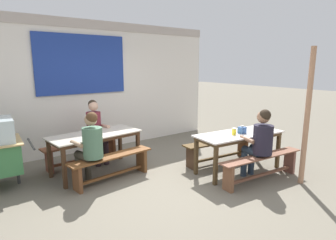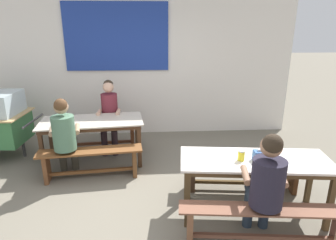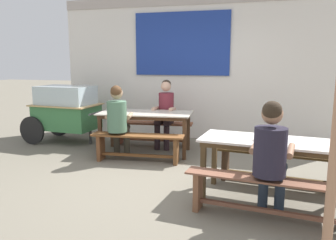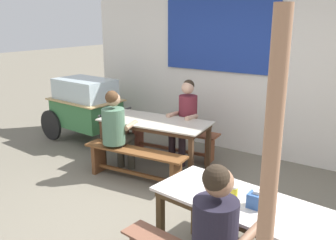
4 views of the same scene
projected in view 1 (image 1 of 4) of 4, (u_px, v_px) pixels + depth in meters
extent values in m
plane|color=#6D6657|center=(168.00, 183.00, 4.79)|extent=(40.00, 40.00, 0.00)
cube|color=silver|center=(101.00, 91.00, 6.59)|extent=(6.19, 0.12, 2.76)
cube|color=navy|center=(82.00, 64.00, 6.14)|extent=(2.00, 0.03, 1.29)
cube|color=#AFA49C|center=(97.00, 25.00, 6.32)|extent=(6.19, 0.20, 0.20)
cube|color=#BBB2A1|center=(95.00, 134.00, 5.15)|extent=(1.71, 0.91, 0.02)
cube|color=#482F1D|center=(95.00, 136.00, 5.15)|extent=(1.62, 0.85, 0.06)
cube|color=#482F1D|center=(120.00, 144.00, 5.94)|extent=(0.07, 0.07, 0.66)
cube|color=#482F1D|center=(138.00, 150.00, 5.49)|extent=(0.07, 0.07, 0.66)
cube|color=#482F1D|center=(50.00, 160.00, 4.96)|extent=(0.07, 0.07, 0.66)
cube|color=#482F1D|center=(64.00, 169.00, 4.51)|extent=(0.07, 0.07, 0.66)
cube|color=silver|center=(239.00, 134.00, 5.19)|extent=(1.80, 0.84, 0.03)
cube|color=#4C3821|center=(239.00, 136.00, 5.20)|extent=(1.71, 0.77, 0.06)
cube|color=#4C3821|center=(256.00, 145.00, 5.90)|extent=(0.07, 0.07, 0.65)
cube|color=#4C3821|center=(278.00, 151.00, 5.44)|extent=(0.07, 0.07, 0.65)
cube|color=#4C3821|center=(196.00, 157.00, 5.10)|extent=(0.07, 0.07, 0.65)
cube|color=#4C3821|center=(216.00, 166.00, 4.65)|extent=(0.07, 0.07, 0.65)
cube|color=brown|center=(82.00, 143.00, 5.60)|extent=(1.60, 0.48, 0.03)
cube|color=brown|center=(111.00, 147.00, 6.09)|extent=(0.09, 0.27, 0.43)
cube|color=brown|center=(49.00, 162.00, 5.20)|extent=(0.09, 0.27, 0.43)
cube|color=brown|center=(83.00, 159.00, 5.67)|extent=(1.29, 0.18, 0.04)
cube|color=brown|center=(112.00, 156.00, 4.80)|extent=(1.55, 0.45, 0.03)
cube|color=brown|center=(142.00, 160.00, 5.28)|extent=(0.09, 0.25, 0.43)
cube|color=brown|center=(77.00, 179.00, 4.42)|extent=(0.09, 0.25, 0.43)
cube|color=brown|center=(113.00, 175.00, 4.87)|extent=(1.24, 0.17, 0.04)
cube|color=#493419|center=(219.00, 141.00, 5.72)|extent=(1.65, 0.47, 0.03)
cube|color=#502E18|center=(243.00, 147.00, 6.11)|extent=(0.09, 0.26, 0.43)
cube|color=#432E1F|center=(191.00, 158.00, 5.41)|extent=(0.09, 0.26, 0.43)
cube|color=#493419|center=(218.00, 157.00, 5.78)|extent=(1.35, 0.19, 0.04)
cube|color=brown|center=(262.00, 156.00, 4.78)|extent=(1.78, 0.43, 0.02)
cube|color=brown|center=(289.00, 161.00, 5.21)|extent=(0.08, 0.21, 0.44)
cube|color=brown|center=(228.00, 178.00, 4.44)|extent=(0.08, 0.21, 0.44)
cube|color=brown|center=(261.00, 175.00, 4.85)|extent=(1.48, 0.20, 0.04)
cylinder|color=#333333|center=(18.00, 176.00, 4.74)|extent=(0.05, 0.05, 0.28)
cylinder|color=#3F3F3F|center=(31.00, 144.00, 4.76)|extent=(0.09, 0.76, 0.04)
cylinder|color=#413E32|center=(88.00, 167.00, 4.89)|extent=(0.11, 0.11, 0.46)
cylinder|color=#413E32|center=(79.00, 170.00, 4.76)|extent=(0.11, 0.11, 0.46)
cylinder|color=#413E32|center=(92.00, 154.00, 4.73)|extent=(0.20, 0.38, 0.13)
cylinder|color=#413E32|center=(83.00, 156.00, 4.60)|extent=(0.20, 0.38, 0.13)
cylinder|color=#4B7057|center=(93.00, 143.00, 4.51)|extent=(0.32, 0.32, 0.50)
sphere|color=tan|center=(91.00, 120.00, 4.45)|extent=(0.20, 0.20, 0.20)
sphere|color=#4C331E|center=(92.00, 118.00, 4.43)|extent=(0.19, 0.19, 0.19)
cylinder|color=tan|center=(96.00, 140.00, 4.77)|extent=(0.13, 0.31, 0.09)
cylinder|color=tan|center=(77.00, 144.00, 4.50)|extent=(0.13, 0.31, 0.09)
cylinder|color=#293648|center=(251.00, 162.00, 5.13)|extent=(0.11, 0.11, 0.46)
cylinder|color=#293648|center=(244.00, 164.00, 5.05)|extent=(0.11, 0.11, 0.46)
cylinder|color=#293648|center=(259.00, 150.00, 4.94)|extent=(0.18, 0.37, 0.13)
cylinder|color=#293648|center=(251.00, 151.00, 4.86)|extent=(0.18, 0.37, 0.13)
cylinder|color=#221F2E|center=(263.00, 140.00, 4.71)|extent=(0.33, 0.33, 0.50)
sphere|color=#94684D|center=(263.00, 117.00, 4.66)|extent=(0.21, 0.21, 0.21)
sphere|color=#2D2319|center=(265.00, 115.00, 4.62)|extent=(0.19, 0.19, 0.19)
cylinder|color=#94684D|center=(262.00, 137.00, 4.96)|extent=(0.12, 0.31, 0.11)
cylinder|color=#94684D|center=(247.00, 139.00, 4.79)|extent=(0.12, 0.31, 0.09)
cylinder|color=black|center=(98.00, 155.00, 5.53)|extent=(0.11, 0.11, 0.46)
cylinder|color=black|center=(106.00, 153.00, 5.64)|extent=(0.11, 0.11, 0.46)
cylinder|color=black|center=(94.00, 140.00, 5.60)|extent=(0.14, 0.36, 0.13)
cylinder|color=black|center=(102.00, 138.00, 5.71)|extent=(0.14, 0.36, 0.13)
cylinder|color=maroon|center=(94.00, 125.00, 5.73)|extent=(0.29, 0.29, 0.54)
sphere|color=tan|center=(93.00, 106.00, 5.63)|extent=(0.19, 0.19, 0.19)
sphere|color=#2D2319|center=(93.00, 104.00, 5.65)|extent=(0.18, 0.18, 0.18)
cylinder|color=tan|center=(90.00, 128.00, 5.49)|extent=(0.08, 0.31, 0.09)
cylinder|color=tan|center=(105.00, 126.00, 5.69)|extent=(0.08, 0.31, 0.10)
cube|color=#365D9D|center=(242.00, 130.00, 5.17)|extent=(0.13, 0.11, 0.12)
cube|color=white|center=(242.00, 126.00, 5.15)|extent=(0.05, 0.03, 0.02)
cylinder|color=yellow|center=(234.00, 132.00, 5.06)|extent=(0.08, 0.08, 0.11)
cylinder|color=white|center=(234.00, 128.00, 5.05)|extent=(0.07, 0.07, 0.02)
cylinder|color=tan|center=(307.00, 118.00, 4.57)|extent=(0.09, 0.09, 2.28)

